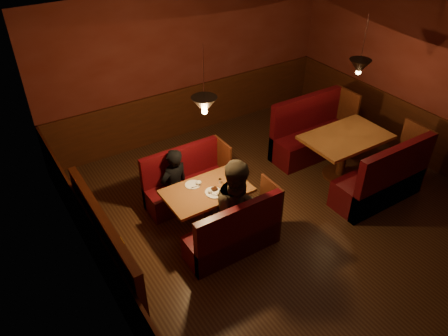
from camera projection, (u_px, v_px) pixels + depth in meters
room at (295, 174)px, 6.08m from camera, size 6.02×7.02×2.92m
main_table at (208, 198)px, 6.48m from camera, size 1.26×0.76×0.88m
main_bench_far at (186, 185)px, 7.11m from camera, size 1.38×0.49×0.94m
main_bench_near at (235, 236)px, 6.12m from camera, size 1.38×0.49×0.94m
second_table at (344, 146)px, 7.49m from camera, size 1.45×0.93×0.82m
second_bench_far at (310, 136)px, 8.25m from camera, size 1.61×0.60×1.15m
second_bench_near at (383, 183)px, 7.05m from camera, size 1.61×0.60×1.15m
diner_a at (173, 170)px, 6.75m from camera, size 0.57×0.43×1.42m
diner_b at (239, 195)px, 5.96m from camera, size 0.90×0.73×1.75m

